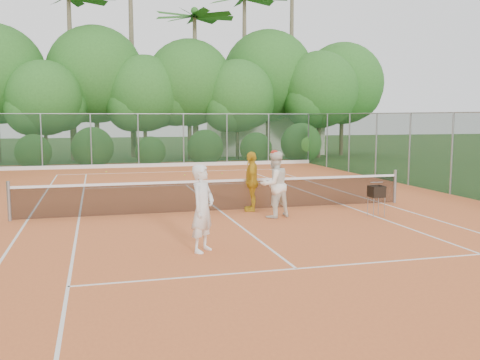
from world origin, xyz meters
name	(u,v)px	position (x,y,z in m)	size (l,w,h in m)	color
ground	(220,212)	(0.00, 0.00, 0.00)	(120.00, 120.00, 0.00)	#224217
clay_court	(220,211)	(0.00, 0.00, 0.01)	(18.00, 36.00, 0.02)	#D46731
club_building	(264,134)	(9.00, 24.00, 1.50)	(8.00, 5.00, 3.00)	beige
tennis_net	(220,194)	(0.00, 0.00, 0.53)	(11.97, 0.10, 1.10)	gray
player_white	(203,208)	(-1.45, -4.66, 0.95)	(0.68, 0.44, 1.86)	white
player_center_grp	(274,184)	(1.26, -1.38, 0.97)	(1.10, 0.97, 1.92)	white
player_yellow	(252,181)	(0.94, -0.18, 0.92)	(1.06, 0.44, 1.81)	gold
ball_hopper	(376,192)	(4.14, -1.98, 0.72)	(0.39, 0.39, 0.89)	gray
stray_ball_a	(106,172)	(-3.13, 12.56, 0.05)	(0.07, 0.07, 0.07)	#DCF037
stray_ball_b	(222,173)	(2.45, 10.25, 0.05)	(0.07, 0.07, 0.07)	#ACC82E
stray_ball_c	(185,175)	(0.51, 9.90, 0.05)	(0.07, 0.07, 0.07)	#DEED37
court_markings	(220,211)	(0.00, 0.00, 0.02)	(11.03, 23.83, 0.01)	white
fence_back	(161,140)	(0.00, 15.00, 1.52)	(18.07, 0.07, 3.00)	#19381E
tropical_treeline	(173,82)	(1.43, 20.22, 5.11)	(32.10, 8.49, 15.03)	brown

